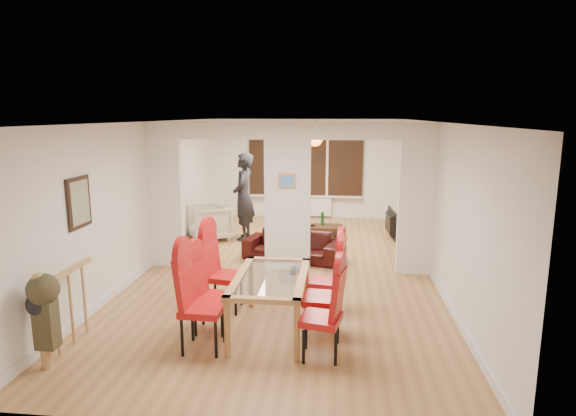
% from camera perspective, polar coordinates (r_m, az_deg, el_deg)
% --- Properties ---
extents(floor, '(5.00, 9.00, 0.01)m').
position_cam_1_polar(floor, '(8.70, -0.05, -7.19)').
color(floor, '#A37442').
rests_on(floor, ground).
extents(room_walls, '(5.00, 9.00, 2.60)m').
position_cam_1_polar(room_walls, '(8.39, -0.05, 1.28)').
color(room_walls, silver).
rests_on(room_walls, floor).
extents(divider_wall, '(5.00, 0.18, 2.60)m').
position_cam_1_polar(divider_wall, '(8.39, -0.05, 1.28)').
color(divider_wall, white).
rests_on(divider_wall, floor).
extents(bay_window_blinds, '(3.00, 0.08, 1.80)m').
position_cam_1_polar(bay_window_blinds, '(12.75, 2.10, 5.54)').
color(bay_window_blinds, black).
rests_on(bay_window_blinds, room_walls).
extents(radiator, '(1.40, 0.08, 0.50)m').
position_cam_1_polar(radiator, '(12.88, 2.05, 0.20)').
color(radiator, white).
rests_on(radiator, floor).
extents(pendant_light, '(0.36, 0.36, 0.36)m').
position_cam_1_polar(pendant_light, '(11.55, 3.22, 8.19)').
color(pendant_light, orange).
rests_on(pendant_light, room_walls).
extents(stair_newel, '(0.40, 1.20, 1.10)m').
position_cam_1_polar(stair_newel, '(6.30, -24.61, -10.18)').
color(stair_newel, tan).
rests_on(stair_newel, floor).
extents(wall_poster, '(0.04, 0.52, 0.67)m').
position_cam_1_polar(wall_poster, '(6.81, -23.52, 0.61)').
color(wall_poster, gray).
rests_on(wall_poster, room_walls).
extents(pillar_photo, '(0.30, 0.03, 0.25)m').
position_cam_1_polar(pillar_photo, '(8.25, -0.12, 3.21)').
color(pillar_photo, '#4C8CD8').
rests_on(pillar_photo, divider_wall).
extents(dining_table, '(0.89, 1.58, 0.74)m').
position_cam_1_polar(dining_table, '(6.21, -2.03, -11.25)').
color(dining_table, '#9E6E3A').
rests_on(dining_table, floor).
extents(dining_chair_la, '(0.49, 0.49, 1.18)m').
position_cam_1_polar(dining_chair_la, '(5.76, -10.08, -10.85)').
color(dining_chair_la, '#A71112').
rests_on(dining_chair_la, floor).
extents(dining_chair_lb, '(0.49, 0.49, 1.05)m').
position_cam_1_polar(dining_chair_lb, '(6.23, -9.06, -9.78)').
color(dining_chair_lb, '#A71112').
rests_on(dining_chair_lb, floor).
extents(dining_chair_lc, '(0.55, 0.55, 1.16)m').
position_cam_1_polar(dining_chair_lc, '(6.84, -7.54, -7.32)').
color(dining_chair_lc, '#A71112').
rests_on(dining_chair_lc, floor).
extents(dining_chair_ra, '(0.51, 0.51, 1.08)m').
position_cam_1_polar(dining_chair_ra, '(5.54, 3.89, -12.21)').
color(dining_chair_ra, '#A71112').
rests_on(dining_chair_ra, floor).
extents(dining_chair_rb, '(0.50, 0.50, 1.15)m').
position_cam_1_polar(dining_chair_rb, '(6.02, 4.15, -9.87)').
color(dining_chair_rb, '#A71112').
rests_on(dining_chair_rb, floor).
extents(dining_chair_rc, '(0.50, 0.50, 1.08)m').
position_cam_1_polar(dining_chair_rc, '(6.68, 4.46, -8.06)').
color(dining_chair_rc, '#A71112').
rests_on(dining_chair_rc, floor).
extents(sofa, '(1.95, 1.14, 0.53)m').
position_cam_1_polar(sofa, '(9.20, 0.56, -4.44)').
color(sofa, black).
rests_on(sofa, floor).
extents(armchair, '(1.13, 1.14, 0.77)m').
position_cam_1_polar(armchair, '(10.74, -9.26, -1.66)').
color(armchair, beige).
rests_on(armchair, floor).
extents(person, '(0.70, 0.47, 1.91)m').
position_cam_1_polar(person, '(10.56, -5.29, 1.36)').
color(person, black).
rests_on(person, floor).
extents(television, '(1.07, 0.21, 0.61)m').
position_cam_1_polar(television, '(11.11, 11.72, -1.76)').
color(television, black).
rests_on(television, floor).
extents(coffee_table, '(1.20, 0.82, 0.25)m').
position_cam_1_polar(coffee_table, '(10.92, 3.57, -2.73)').
color(coffee_table, black).
rests_on(coffee_table, floor).
extents(bottle, '(0.08, 0.08, 0.31)m').
position_cam_1_polar(bottle, '(10.94, 4.10, -1.21)').
color(bottle, '#143F19').
rests_on(bottle, coffee_table).
extents(bowl, '(0.21, 0.21, 0.05)m').
position_cam_1_polar(bowl, '(10.87, 2.69, -1.96)').
color(bowl, black).
rests_on(bowl, coffee_table).
extents(shoes, '(0.22, 0.24, 0.09)m').
position_cam_1_polar(shoes, '(8.42, 1.12, -7.51)').
color(shoes, black).
rests_on(shoes, floor).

